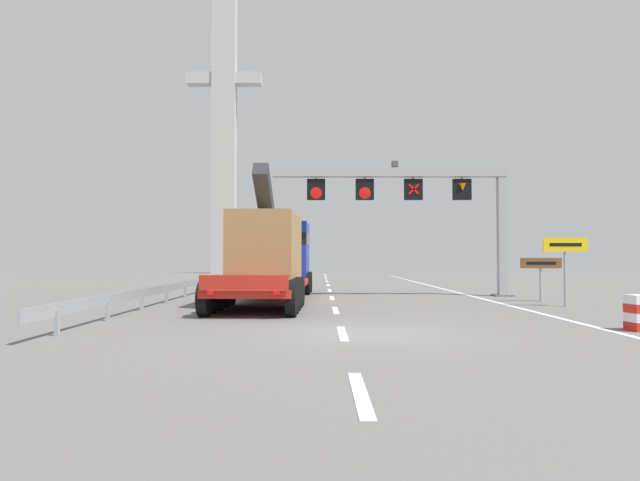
{
  "coord_description": "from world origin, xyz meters",
  "views": [
    {
      "loc": [
        -1.05,
        -13.56,
        1.83
      ],
      "look_at": [
        -1.04,
        9.99,
        2.57
      ],
      "focal_mm": 31.25,
      "sensor_mm": 36.0,
      "label": 1
    }
  ],
  "objects_px": {
    "overhead_lane_gantry": "(418,192)",
    "exit_sign_yellow": "(565,254)",
    "bridge_pylon_distant": "(224,113)",
    "heavy_haul_truck_red": "(274,254)",
    "tourist_info_sign_brown": "(541,268)"
  },
  "relations": [
    {
      "from": "overhead_lane_gantry",
      "to": "exit_sign_yellow",
      "type": "relative_size",
      "value": 4.44
    },
    {
      "from": "overhead_lane_gantry",
      "to": "heavy_haul_truck_red",
      "type": "height_order",
      "value": "overhead_lane_gantry"
    },
    {
      "from": "overhead_lane_gantry",
      "to": "tourist_info_sign_brown",
      "type": "bearing_deg",
      "value": -36.63
    },
    {
      "from": "overhead_lane_gantry",
      "to": "heavy_haul_truck_red",
      "type": "distance_m",
      "value": 7.68
    },
    {
      "from": "heavy_haul_truck_red",
      "to": "bridge_pylon_distant",
      "type": "distance_m",
      "value": 46.69
    },
    {
      "from": "tourist_info_sign_brown",
      "to": "bridge_pylon_distant",
      "type": "relative_size",
      "value": 0.05
    },
    {
      "from": "overhead_lane_gantry",
      "to": "exit_sign_yellow",
      "type": "distance_m",
      "value": 7.95
    },
    {
      "from": "heavy_haul_truck_red",
      "to": "exit_sign_yellow",
      "type": "height_order",
      "value": "heavy_haul_truck_red"
    },
    {
      "from": "overhead_lane_gantry",
      "to": "heavy_haul_truck_red",
      "type": "bearing_deg",
      "value": -163.14
    },
    {
      "from": "overhead_lane_gantry",
      "to": "bridge_pylon_distant",
      "type": "distance_m",
      "value": 45.72
    },
    {
      "from": "exit_sign_yellow",
      "to": "bridge_pylon_distant",
      "type": "relative_size",
      "value": 0.07
    },
    {
      "from": "heavy_haul_truck_red",
      "to": "tourist_info_sign_brown",
      "type": "relative_size",
      "value": 7.72
    },
    {
      "from": "exit_sign_yellow",
      "to": "tourist_info_sign_brown",
      "type": "height_order",
      "value": "exit_sign_yellow"
    },
    {
      "from": "exit_sign_yellow",
      "to": "overhead_lane_gantry",
      "type": "bearing_deg",
      "value": 127.54
    },
    {
      "from": "overhead_lane_gantry",
      "to": "heavy_haul_truck_red",
      "type": "xyz_separation_m",
      "value": [
        -6.76,
        -2.05,
        -3.02
      ]
    }
  ]
}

